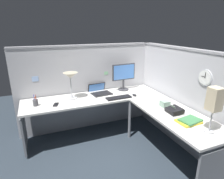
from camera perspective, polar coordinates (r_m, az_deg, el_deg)
name	(u,v)px	position (r m, az deg, el deg)	size (l,w,h in m)	color
ground_plane	(125,144)	(3.35, 3.88, -15.85)	(6.80, 6.80, 0.00)	#2D3842
cubicle_wall_back	(88,87)	(3.63, -7.10, 0.74)	(2.57, 0.12, 1.58)	#B2B2B7
cubicle_wall_right	(182,98)	(3.25, 20.25, -2.38)	(0.12, 2.37, 1.58)	#B2B2B7
desk	(119,112)	(2.94, 1.98, -6.73)	(2.35, 2.15, 0.73)	silver
monitor	(124,75)	(3.57, 3.51, 4.38)	(0.46, 0.20, 0.50)	#38383D
laptop	(99,91)	(3.49, -3.78, -0.54)	(0.38, 0.42, 0.22)	#232326
keyboard	(119,98)	(3.21, 2.02, -2.43)	(0.43, 0.14, 0.02)	black
computer_mouse	(134,95)	(3.34, 6.73, -1.62)	(0.06, 0.10, 0.03)	#232326
desk_lamp_dome	(71,78)	(3.16, -12.28, 3.52)	(0.24, 0.24, 0.44)	#B7BABF
pen_cup	(36,103)	(3.12, -21.91, -3.63)	(0.08, 0.08, 0.18)	#4C4C51
cell_phone	(56,105)	(3.07, -16.43, -4.34)	(0.07, 0.14, 0.01)	black
office_phone	(175,111)	(2.79, 18.20, -6.05)	(0.20, 0.21, 0.11)	black
book_stack	(189,121)	(2.61, 22.10, -8.70)	(0.30, 0.24, 0.04)	yellow
desk_lamp_paper	(214,100)	(2.35, 28.31, -2.91)	(0.13, 0.13, 0.53)	#B7BABF
tissue_box	(165,104)	(2.98, 15.52, -4.12)	(0.12, 0.12, 0.09)	#8CAD99
wall_clock	(205,78)	(2.81, 26.16, 3.23)	(0.04, 0.22, 0.22)	#B7BABF
pinned_note_leftmost	(35,79)	(3.40, -21.98, 2.94)	(0.10, 0.00, 0.08)	#99B7E5
pinned_note_middle	(106,73)	(3.61, -1.78, 4.91)	(0.07, 0.00, 0.06)	#8CCC99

